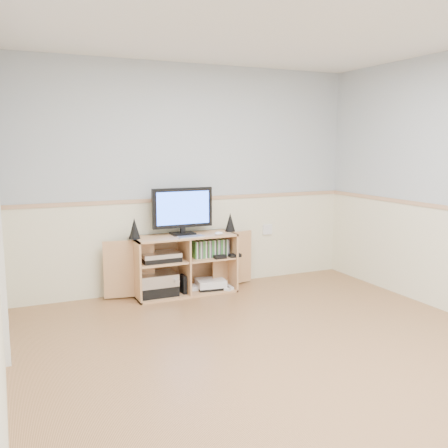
{
  "coord_description": "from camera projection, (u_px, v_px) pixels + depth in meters",
  "views": [
    {
      "loc": [
        -1.94,
        -3.02,
        1.62
      ],
      "look_at": [
        -0.04,
        1.2,
        0.88
      ],
      "focal_mm": 40.0,
      "sensor_mm": 36.0,
      "label": 1
    }
  ],
  "objects": [
    {
      "name": "wall_outlet",
      "position": [
        267.0,
        229.0,
        6.07
      ],
      "size": [
        0.12,
        0.03,
        0.12
      ],
      "primitive_type": "cube",
      "color": "white",
      "rests_on": "wall_back"
    },
    {
      "name": "speaker_left",
      "position": [
        134.0,
        228.0,
        5.19
      ],
      "size": [
        0.12,
        0.12,
        0.22
      ],
      "primitive_type": "cone",
      "color": "black",
      "rests_on": "media_cabinet"
    },
    {
      "name": "keyboard",
      "position": [
        191.0,
        237.0,
        5.29
      ],
      "size": [
        0.28,
        0.11,
        0.01
      ],
      "primitive_type": "cube",
      "rotation": [
        0.0,
        0.0,
        0.01
      ],
      "color": "silver",
      "rests_on": "media_cabinet"
    },
    {
      "name": "av_components",
      "position": [
        159.0,
        277.0,
        5.35
      ],
      "size": [
        0.5,
        0.3,
        0.47
      ],
      "color": "black",
      "rests_on": "media_cabinet"
    },
    {
      "name": "media_cabinet",
      "position": [
        183.0,
        263.0,
        5.5
      ],
      "size": [
        1.73,
        0.42,
        0.65
      ],
      "color": "tan",
      "rests_on": "floor"
    },
    {
      "name": "room",
      "position": [
        282.0,
        200.0,
        3.65
      ],
      "size": [
        4.04,
        4.54,
        2.54
      ],
      "color": "tan",
      "rests_on": "ground"
    },
    {
      "name": "mouse",
      "position": [
        219.0,
        233.0,
        5.42
      ],
      "size": [
        0.1,
        0.07,
        0.04
      ],
      "primitive_type": "ellipsoid",
      "rotation": [
        0.0,
        0.0,
        0.12
      ],
      "color": "white",
      "rests_on": "media_cabinet"
    },
    {
      "name": "game_consoles",
      "position": [
        209.0,
        284.0,
        5.6
      ],
      "size": [
        0.46,
        0.3,
        0.11
      ],
      "color": "white",
      "rests_on": "media_cabinet"
    },
    {
      "name": "game_cases",
      "position": [
        210.0,
        248.0,
        5.53
      ],
      "size": [
        0.4,
        0.13,
        0.19
      ],
      "primitive_type": "cube",
      "color": "#3F8C3F",
      "rests_on": "media_cabinet"
    },
    {
      "name": "monitor",
      "position": [
        183.0,
        209.0,
        5.41
      ],
      "size": [
        0.67,
        0.18,
        0.51
      ],
      "color": "black",
      "rests_on": "media_cabinet"
    },
    {
      "name": "speaker_right",
      "position": [
        230.0,
        222.0,
        5.63
      ],
      "size": [
        0.11,
        0.11,
        0.21
      ],
      "primitive_type": "cone",
      "color": "black",
      "rests_on": "media_cabinet"
    }
  ]
}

